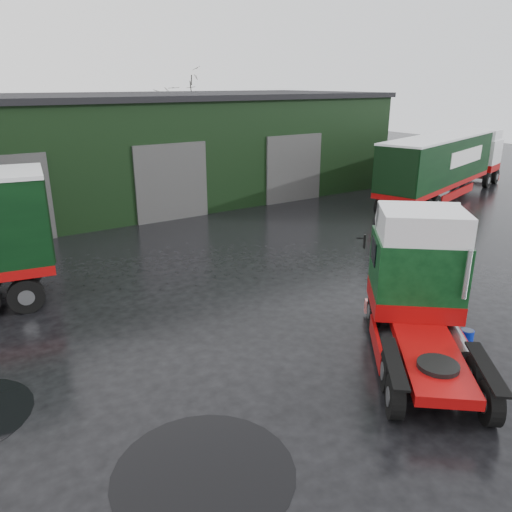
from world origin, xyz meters
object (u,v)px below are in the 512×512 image
Objects in this scene: tree_back_b at (180,122)px; wash_bucket at (467,336)px; warehouse at (130,148)px; hero_tractor at (429,299)px; lorry_right at (437,169)px.

wash_bucket is at bearing -101.35° from tree_back_b.
warehouse is 12.82m from tree_back_b.
hero_tractor is 19.80m from lorry_right.
tree_back_b reaches higher than lorry_right.
hero_tractor is at bearing -69.42° from lorry_right.
lorry_right is 22.21m from tree_back_b.
lorry_right is at bearing 77.04° from hero_tractor.
tree_back_b is at bearing 114.89° from hero_tractor.
wash_bucket is (2.16, 0.18, -1.74)m from hero_tractor.
lorry_right reaches higher than hero_tractor.
warehouse is at bearing 127.87° from hero_tractor.
lorry_right is at bearing -71.57° from tree_back_b.
hero_tractor reaches higher than wash_bucket.
wash_bucket is at bearing 44.44° from hero_tractor.
hero_tractor is at bearing -104.85° from tree_back_b.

